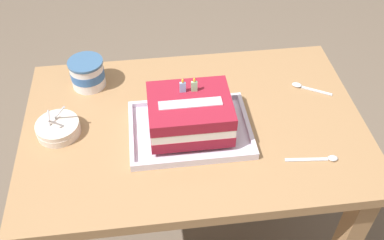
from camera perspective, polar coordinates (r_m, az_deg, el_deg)
name	(u,v)px	position (r m, az deg, el deg)	size (l,w,h in m)	color
dining_table	(194,152)	(1.41, 0.25, -4.22)	(1.02, 0.67, 0.78)	#9E754C
foil_tray	(190,130)	(1.28, -0.28, -1.37)	(0.35, 0.26, 0.02)	silver
birthday_cake	(190,114)	(1.23, -0.29, 0.85)	(0.23, 0.19, 0.15)	maroon
bowl_stack	(58,128)	(1.33, -17.12, -1.03)	(0.13, 0.13, 0.09)	silver
ice_cream_tub	(87,73)	(1.45, -13.53, 5.98)	(0.11, 0.11, 0.10)	white
serving_spoon_near_tray	(302,86)	(1.47, 14.23, 4.27)	(0.12, 0.08, 0.01)	silver
serving_spoon_by_bowls	(323,159)	(1.26, 16.79, -4.87)	(0.15, 0.03, 0.01)	silver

